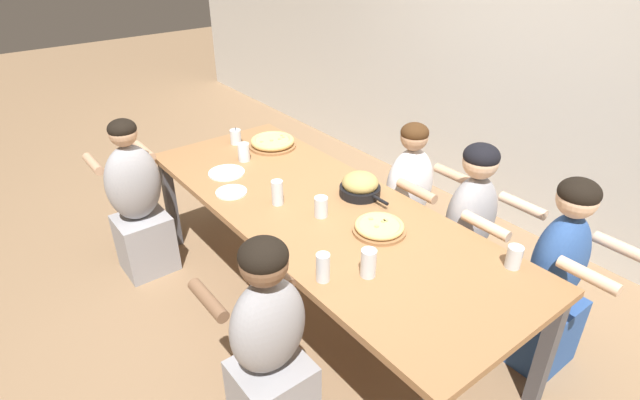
# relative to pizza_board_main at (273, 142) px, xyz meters

# --- Properties ---
(ground_plane) EXTENTS (18.00, 18.00, 0.00)m
(ground_plane) POSITION_rel_pizza_board_main_xyz_m (0.90, -0.26, -0.78)
(ground_plane) COLOR #896B4C
(ground_plane) RESTS_ON ground
(restaurant_back_panel) EXTENTS (10.00, 0.06, 3.20)m
(restaurant_back_panel) POSITION_rel_pizza_board_main_xyz_m (0.90, 1.64, 0.82)
(restaurant_back_panel) COLOR silver
(restaurant_back_panel) RESTS_ON ground
(dining_table) EXTENTS (2.62, 0.99, 0.75)m
(dining_table) POSITION_rel_pizza_board_main_xyz_m (0.90, -0.26, -0.10)
(dining_table) COLOR #996B42
(dining_table) RESTS_ON ground
(pizza_board_main) EXTENTS (0.34, 0.34, 0.07)m
(pizza_board_main) POSITION_rel_pizza_board_main_xyz_m (0.00, 0.00, 0.00)
(pizza_board_main) COLOR #996B42
(pizza_board_main) RESTS_ON dining_table
(pizza_board_second) EXTENTS (0.29, 0.29, 0.05)m
(pizza_board_second) POSITION_rel_pizza_board_main_xyz_m (1.29, -0.17, -0.01)
(pizza_board_second) COLOR #996B42
(pizza_board_second) RESTS_ON dining_table
(skillet_bowl) EXTENTS (0.36, 0.25, 0.14)m
(skillet_bowl) POSITION_rel_pizza_board_main_xyz_m (0.93, 0.02, 0.03)
(skillet_bowl) COLOR black
(skillet_bowl) RESTS_ON dining_table
(empty_plate_a) EXTENTS (0.24, 0.24, 0.02)m
(empty_plate_a) POSITION_rel_pizza_board_main_xyz_m (0.18, -0.48, -0.03)
(empty_plate_a) COLOR white
(empty_plate_a) RESTS_ON dining_table
(empty_plate_b) EXTENTS (0.19, 0.19, 0.02)m
(empty_plate_b) POSITION_rel_pizza_board_main_xyz_m (0.43, -0.58, -0.03)
(empty_plate_b) COLOR white
(empty_plate_b) RESTS_ON dining_table
(cocktail_glass_blue) EXTENTS (0.08, 0.08, 0.13)m
(cocktail_glass_blue) POSITION_rel_pizza_board_main_xyz_m (-0.22, -0.18, 0.01)
(cocktail_glass_blue) COLOR silver
(cocktail_glass_blue) RESTS_ON dining_table
(drinking_glass_a) EXTENTS (0.07, 0.07, 0.14)m
(drinking_glass_a) POSITION_rel_pizza_board_main_xyz_m (1.53, -0.47, 0.03)
(drinking_glass_a) COLOR silver
(drinking_glass_a) RESTS_ON dining_table
(drinking_glass_b) EXTENTS (0.07, 0.07, 0.14)m
(drinking_glass_b) POSITION_rel_pizza_board_main_xyz_m (1.43, -0.65, 0.03)
(drinking_glass_b) COLOR silver
(drinking_glass_b) RESTS_ON dining_table
(drinking_glass_c) EXTENTS (0.07, 0.07, 0.15)m
(drinking_glass_c) POSITION_rel_pizza_board_main_xyz_m (0.71, -0.43, 0.03)
(drinking_glass_c) COLOR silver
(drinking_glass_c) RESTS_ON dining_table
(drinking_glass_d) EXTENTS (0.07, 0.07, 0.11)m
(drinking_glass_d) POSITION_rel_pizza_board_main_xyz_m (1.91, 0.13, 0.01)
(drinking_glass_d) COLOR silver
(drinking_glass_d) RESTS_ON dining_table
(drinking_glass_e) EXTENTS (0.08, 0.08, 0.12)m
(drinking_glass_e) POSITION_rel_pizza_board_main_xyz_m (0.98, -0.31, 0.02)
(drinking_glass_e) COLOR silver
(drinking_glass_e) RESTS_ON dining_table
(drinking_glass_f) EXTENTS (0.08, 0.08, 0.12)m
(drinking_glass_f) POSITION_rel_pizza_board_main_xyz_m (0.08, -0.28, 0.03)
(drinking_glass_f) COLOR silver
(drinking_glass_f) RESTS_ON dining_table
(diner_near_midright) EXTENTS (0.51, 0.40, 1.11)m
(diner_near_midright) POSITION_rel_pizza_board_main_xyz_m (1.45, -0.97, -0.27)
(diner_near_midright) COLOR #99999E
(diner_near_midright) RESTS_ON ground
(diner_far_midright) EXTENTS (0.51, 0.40, 1.14)m
(diner_far_midright) POSITION_rel_pizza_board_main_xyz_m (1.43, 0.45, -0.26)
(diner_far_midright) COLOR #99999E
(diner_far_midright) RESTS_ON ground
(diner_far_center) EXTENTS (0.51, 0.40, 1.11)m
(diner_far_center) POSITION_rel_pizza_board_main_xyz_m (0.94, 0.45, -0.28)
(diner_far_center) COLOR silver
(diner_far_center) RESTS_ON ground
(diner_far_right) EXTENTS (0.51, 0.40, 1.15)m
(diner_far_right) POSITION_rel_pizza_board_main_xyz_m (1.99, 0.45, -0.26)
(diner_far_right) COLOR #2D5193
(diner_far_right) RESTS_ON ground
(diner_near_left) EXTENTS (0.51, 0.40, 1.13)m
(diner_near_left) POSITION_rel_pizza_board_main_xyz_m (-0.19, -0.97, -0.27)
(diner_near_left) COLOR #99999E
(diner_near_left) RESTS_ON ground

